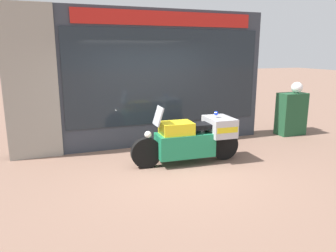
{
  "coord_description": "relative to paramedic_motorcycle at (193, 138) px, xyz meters",
  "views": [
    {
      "loc": [
        -2.27,
        -5.52,
        2.27
      ],
      "look_at": [
        0.15,
        0.83,
        0.69
      ],
      "focal_mm": 35.0,
      "sensor_mm": 36.0,
      "label": 1
    }
  ],
  "objects": [
    {
      "name": "utility_cabinet",
      "position": [
        3.5,
        1.17,
        0.04
      ],
      "size": [
        0.75,
        0.44,
        1.15
      ],
      "primitive_type": "cube",
      "color": "#1E4C2D",
      "rests_on": "ground"
    },
    {
      "name": "ground_plane",
      "position": [
        -0.51,
        -0.33,
        -0.53
      ],
      "size": [
        60.0,
        60.0,
        0.0
      ],
      "primitive_type": "plane",
      "color": "#7A5B4C"
    },
    {
      "name": "white_helmet",
      "position": [
        3.59,
        1.13,
        0.76
      ],
      "size": [
        0.3,
        0.3,
        0.3
      ],
      "primitive_type": "sphere",
      "color": "white",
      "rests_on": "utility_cabinet"
    },
    {
      "name": "shop_building",
      "position": [
        -0.98,
        1.67,
        1.08
      ],
      "size": [
        6.1,
        0.55,
        3.2
      ],
      "color": "#333842",
      "rests_on": "ground"
    },
    {
      "name": "window_display",
      "position": [
        -0.05,
        1.7,
        -0.08
      ],
      "size": [
        4.57,
        0.3,
        1.87
      ],
      "color": "slate",
      "rests_on": "ground"
    },
    {
      "name": "paramedic_motorcycle",
      "position": [
        0.0,
        0.0,
        0.0
      ],
      "size": [
        2.31,
        0.76,
        1.21
      ],
      "rotation": [
        0.0,
        0.0,
        3.09
      ],
      "color": "black",
      "rests_on": "ground"
    }
  ]
}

